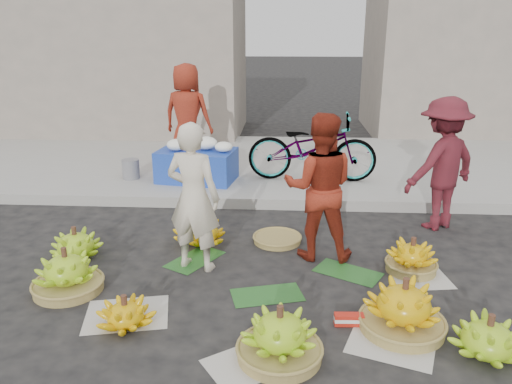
# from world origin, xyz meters

# --- Properties ---
(ground) EXTENTS (80.00, 80.00, 0.00)m
(ground) POSITION_xyz_m (0.00, 0.00, 0.00)
(ground) COLOR black
(ground) RESTS_ON ground
(curb) EXTENTS (40.00, 0.25, 0.15)m
(curb) POSITION_xyz_m (0.00, 2.20, 0.07)
(curb) COLOR gray
(curb) RESTS_ON ground
(sidewalk) EXTENTS (40.00, 4.00, 0.12)m
(sidewalk) POSITION_xyz_m (0.00, 4.30, 0.06)
(sidewalk) COLOR gray
(sidewalk) RESTS_ON ground
(building_left) EXTENTS (6.00, 3.00, 4.00)m
(building_left) POSITION_xyz_m (-4.00, 7.20, 2.00)
(building_left) COLOR gray
(building_left) RESTS_ON sidewalk
(building_right) EXTENTS (5.00, 3.00, 5.00)m
(building_right) POSITION_xyz_m (4.50, 7.70, 2.50)
(building_right) COLOR gray
(building_right) RESTS_ON sidewalk
(newspaper_scatter) EXTENTS (3.20, 1.80, 0.00)m
(newspaper_scatter) POSITION_xyz_m (0.00, -0.80, 0.00)
(newspaper_scatter) COLOR beige
(newspaper_scatter) RESTS_ON ground
(banana_leaves) EXTENTS (2.00, 1.00, 0.00)m
(banana_leaves) POSITION_xyz_m (-0.10, 0.20, 0.00)
(banana_leaves) COLOR #1B521C
(banana_leaves) RESTS_ON ground
(banana_bunch_0) EXTENTS (0.65, 0.65, 0.44)m
(banana_bunch_0) POSITION_xyz_m (-1.97, -0.23, 0.19)
(banana_bunch_0) COLOR olive
(banana_bunch_0) RESTS_ON ground
(banana_bunch_1) EXTENTS (0.54, 0.54, 0.28)m
(banana_bunch_1) POSITION_xyz_m (-1.25, -0.77, 0.12)
(banana_bunch_1) COLOR #E5B50B
(banana_bunch_1) RESTS_ON ground
(banana_bunch_2) EXTENTS (0.73, 0.73, 0.44)m
(banana_bunch_2) POSITION_xyz_m (0.03, -1.11, 0.19)
(banana_bunch_2) COLOR olive
(banana_bunch_2) RESTS_ON ground
(banana_bunch_3) EXTENTS (0.65, 0.65, 0.35)m
(banana_bunch_3) POSITION_xyz_m (1.59, -0.98, 0.15)
(banana_bunch_3) COLOR #7BB91A
(banana_bunch_3) RESTS_ON ground
(banana_bunch_4) EXTENTS (0.68, 0.68, 0.47)m
(banana_bunch_4) POSITION_xyz_m (1.02, -0.68, 0.20)
(banana_bunch_4) COLOR olive
(banana_bunch_4) RESTS_ON ground
(banana_bunch_5) EXTENTS (0.50, 0.50, 0.37)m
(banana_bunch_5) POSITION_xyz_m (1.34, 0.37, 0.15)
(banana_bunch_5) COLOR olive
(banana_bunch_5) RESTS_ON ground
(banana_bunch_6) EXTENTS (0.64, 0.64, 0.34)m
(banana_bunch_6) POSITION_xyz_m (-2.20, 0.51, 0.15)
(banana_bunch_6) COLOR #7BB91A
(banana_bunch_6) RESTS_ON ground
(banana_bunch_7) EXTENTS (0.65, 0.65, 0.37)m
(banana_bunch_7) POSITION_xyz_m (-0.91, 0.92, 0.16)
(banana_bunch_7) COLOR #E5B50B
(banana_bunch_7) RESTS_ON ground
(basket_spare) EXTENTS (0.63, 0.63, 0.06)m
(basket_spare) POSITION_xyz_m (-0.03, 1.02, 0.03)
(basket_spare) COLOR olive
(basket_spare) RESTS_ON ground
(incense_stack) EXTENTS (0.25, 0.09, 0.10)m
(incense_stack) POSITION_xyz_m (0.60, -0.65, 0.06)
(incense_stack) COLOR red
(incense_stack) RESTS_ON ground
(vendor_cream) EXTENTS (0.63, 0.50, 1.52)m
(vendor_cream) POSITION_xyz_m (-0.86, 0.34, 0.76)
(vendor_cream) COLOR beige
(vendor_cream) RESTS_ON ground
(vendor_red) EXTENTS (0.79, 0.63, 1.56)m
(vendor_red) POSITION_xyz_m (0.40, 0.68, 0.78)
(vendor_red) COLOR maroon
(vendor_red) RESTS_ON ground
(man_striped) EXTENTS (1.20, 1.06, 1.61)m
(man_striped) POSITION_xyz_m (1.92, 1.61, 0.80)
(man_striped) COLOR maroon
(man_striped) RESTS_ON ground
(flower_table) EXTENTS (1.24, 0.89, 0.66)m
(flower_table) POSITION_xyz_m (-1.29, 3.01, 0.39)
(flower_table) COLOR #1938A6
(flower_table) RESTS_ON sidewalk
(grey_bucket) EXTENTS (0.27, 0.27, 0.30)m
(grey_bucket) POSITION_xyz_m (-2.35, 3.05, 0.27)
(grey_bucket) COLOR slate
(grey_bucket) RESTS_ON sidewalk
(flower_vendor) EXTENTS (0.93, 0.71, 1.70)m
(flower_vendor) POSITION_xyz_m (-1.61, 3.96, 0.97)
(flower_vendor) COLOR maroon
(flower_vendor) RESTS_ON sidewalk
(bicycle) EXTENTS (0.77, 1.97, 1.02)m
(bicycle) POSITION_xyz_m (0.45, 3.14, 0.63)
(bicycle) COLOR gray
(bicycle) RESTS_ON sidewalk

